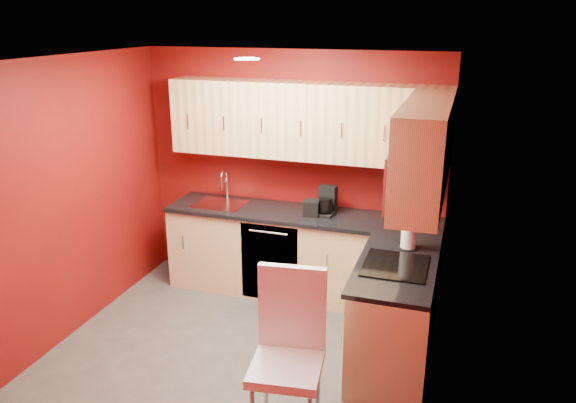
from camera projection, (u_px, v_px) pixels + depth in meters
The scene contains 21 objects.
floor at pixel (241, 350), 4.96m from camera, with size 3.20×3.20×0.00m, color #54514E.
ceiling at pixel (232, 60), 4.17m from camera, with size 3.20×3.20×0.00m, color white.
wall_back at pixel (292, 171), 5.92m from camera, with size 3.20×3.20×0.00m, color maroon.
wall_front at pixel (134, 303), 3.21m from camera, with size 3.20×3.20×0.00m, color maroon.
wall_left at pixel (72, 199), 5.03m from camera, with size 3.00×3.00×0.00m, color maroon.
wall_right at pixel (439, 241), 4.10m from camera, with size 3.00×3.00×0.00m, color maroon.
base_cabinets_back at pixel (301, 255), 5.85m from camera, with size 2.80×0.60×0.87m, color #DCAF7D.
base_cabinets_right at pixel (395, 316), 4.67m from camera, with size 0.60×1.30×0.87m, color #DCAF7D.
countertop_back at pixel (301, 215), 5.69m from camera, with size 2.80×0.63×0.04m, color black.
countertop_right at pixel (396, 267), 4.51m from camera, with size 0.63×1.27×0.04m, color black.
upper_cabinets_back at pixel (306, 121), 5.52m from camera, with size 2.80×0.35×0.75m, color #EABE85.
upper_cabinets_right at pixel (426, 141), 4.34m from camera, with size 0.35×1.55×0.75m.
microwave at pixel (417, 177), 4.21m from camera, with size 0.42×0.76×0.42m.
cooktop at pixel (395, 266), 4.48m from camera, with size 0.50×0.55×0.01m, color black.
sink at pixel (221, 201), 5.95m from camera, with size 0.52×0.42×0.35m.
dishwasher_front at pixel (269, 263), 5.66m from camera, with size 0.60×0.02×0.82m, color black.
downlight at pixel (247, 59), 4.44m from camera, with size 0.20×0.20×0.01m, color white.
coffee_maker at pixel (326, 201), 5.58m from camera, with size 0.17×0.23×0.29m, color black, non-canonical shape.
napkin_holder at pixel (312, 208), 5.58m from camera, with size 0.15×0.15×0.16m, color black, non-canonical shape.
paper_towel at pixel (409, 232), 4.78m from camera, with size 0.17×0.17×0.29m, color white, non-canonical shape.
dining_chair at pixel (286, 359), 3.82m from camera, with size 0.48×0.50×1.18m, color white, non-canonical shape.
Camera 1 is at (1.72, -3.95, 2.82)m, focal length 35.00 mm.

